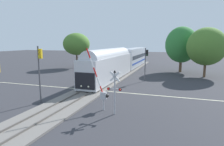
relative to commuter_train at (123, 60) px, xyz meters
name	(u,v)px	position (x,y,z in m)	size (l,w,h in m)	color
ground_plane	(92,90)	(0.00, -16.26, -2.80)	(220.00, 220.00, 0.00)	#333338
road_centre_stripe	(92,90)	(0.00, -16.26, -2.80)	(44.00, 0.20, 0.01)	beige
railway_track	(92,89)	(0.00, -16.26, -2.70)	(4.40, 80.00, 0.32)	slate
commuter_train	(123,60)	(0.00, 0.00, 0.00)	(3.04, 40.02, 5.16)	silver
crossing_gate_near	(102,90)	(4.20, -23.19, -0.86)	(2.28, 0.40, 5.98)	#B7B7BC
crossing_signal_mast	(115,88)	(5.71, -23.95, -0.31)	(1.36, 0.44, 4.09)	#B2B2B7
traffic_signal_far_side	(146,59)	(6.00, -7.79, 0.94)	(0.53, 0.38, 5.59)	#4C4C51
traffic_signal_median	(40,66)	(-2.79, -23.30, 1.30)	(0.53, 0.38, 6.14)	#4C4C51
pine_left_background	(76,44)	(-13.61, 4.34, 3.24)	(6.76, 6.76, 8.84)	#4C3828
maple_right_background	(206,47)	(15.92, -0.13, 2.92)	(7.00, 7.00, 9.24)	brown
oak_far_right	(182,45)	(11.65, 5.16, 3.17)	(6.89, 6.89, 9.88)	brown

